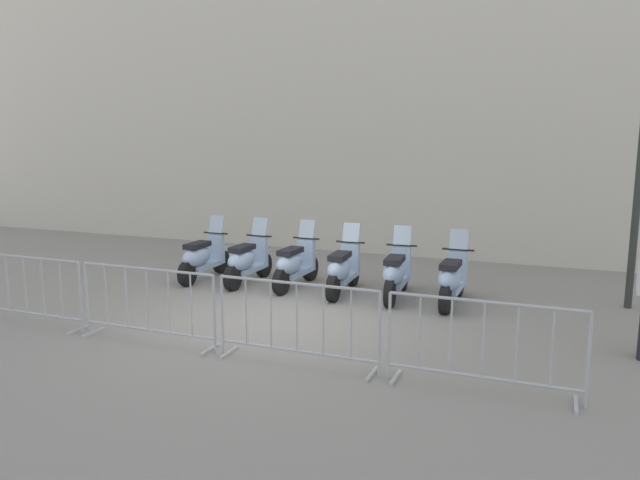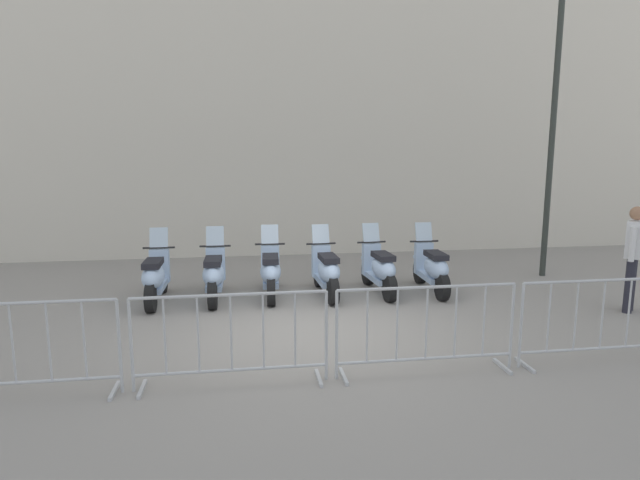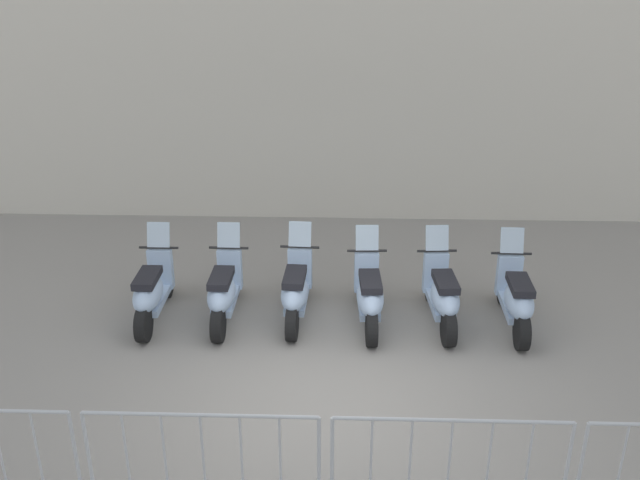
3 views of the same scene
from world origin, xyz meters
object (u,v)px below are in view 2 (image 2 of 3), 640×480
(motorcycle_4, at_px, (380,270))
(officer_near_row_end, at_px, (633,253))
(motorcycle_2, at_px, (271,272))
(barrier_segment_3, at_px, (602,322))
(motorcycle_1, at_px, (214,275))
(barrier_segment_2, at_px, (426,331))
(street_lamp, at_px, (555,96))
(barrier_segment_0, at_px, (13,352))
(motorcycle_5, at_px, (432,269))
(motorcycle_0, at_px, (155,277))
(motorcycle_3, at_px, (326,272))
(barrier_segment_1, at_px, (231,341))

(motorcycle_4, relative_size, officer_near_row_end, 1.00)
(motorcycle_2, height_order, barrier_segment_3, motorcycle_2)
(motorcycle_1, distance_m, barrier_segment_2, 4.37)
(barrier_segment_3, relative_size, street_lamp, 0.35)
(motorcycle_1, relative_size, motorcycle_4, 1.00)
(barrier_segment_0, bearing_deg, motorcycle_5, 23.53)
(barrier_segment_2, bearing_deg, barrier_segment_0, 173.07)
(motorcycle_2, relative_size, street_lamp, 0.28)
(officer_near_row_end, bearing_deg, barrier_segment_0, -174.82)
(motorcycle_0, distance_m, motorcycle_2, 1.98)
(motorcycle_1, height_order, street_lamp, street_lamp)
(motorcycle_1, xyz_separation_m, barrier_segment_3, (4.41, -4.07, 0.07))
(motorcycle_1, distance_m, motorcycle_3, 1.99)
(barrier_segment_3, bearing_deg, motorcycle_3, 122.79)
(motorcycle_4, bearing_deg, officer_near_row_end, -30.58)
(barrier_segment_1, distance_m, barrier_segment_2, 2.26)
(officer_near_row_end, bearing_deg, barrier_segment_2, -162.74)
(motorcycle_1, xyz_separation_m, motorcycle_5, (3.93, -0.53, 0.00))
(motorcycle_3, xyz_separation_m, motorcycle_4, (0.99, -0.09, 0.00))
(barrier_segment_1, bearing_deg, motorcycle_5, 36.78)
(motorcycle_1, distance_m, street_lamp, 7.54)
(barrier_segment_0, height_order, officer_near_row_end, officer_near_row_end)
(barrier_segment_3, bearing_deg, barrier_segment_2, 173.07)
(motorcycle_0, height_order, motorcycle_2, same)
(street_lamp, bearing_deg, officer_near_row_end, -97.25)
(motorcycle_5, bearing_deg, motorcycle_2, 170.73)
(barrier_segment_2, bearing_deg, motorcycle_3, 93.33)
(motorcycle_0, xyz_separation_m, officer_near_row_end, (7.48, -2.55, 0.53))
(street_lamp, bearing_deg, motorcycle_3, -175.97)
(officer_near_row_end, bearing_deg, motorcycle_3, 154.27)
(motorcycle_1, distance_m, barrier_segment_1, 3.52)
(motorcycle_0, xyz_separation_m, motorcycle_5, (4.92, -0.63, 0.00))
(barrier_segment_1, distance_m, street_lamp, 8.38)
(motorcycle_1, relative_size, barrier_segment_0, 0.80)
(motorcycle_0, bearing_deg, barrier_segment_1, -75.69)
(motorcycle_5, distance_m, barrier_segment_1, 4.99)
(street_lamp, bearing_deg, motorcycle_4, -173.60)
(motorcycle_4, bearing_deg, barrier_segment_1, -133.75)
(motorcycle_1, height_order, barrier_segment_3, motorcycle_1)
(motorcycle_3, height_order, barrier_segment_0, motorcycle_3)
(motorcycle_0, bearing_deg, officer_near_row_end, -18.79)
(motorcycle_2, distance_m, barrier_segment_2, 3.92)
(barrier_segment_2, bearing_deg, barrier_segment_3, -6.93)
(barrier_segment_1, xyz_separation_m, street_lamp, (6.88, 3.59, 3.15))
(street_lamp, bearing_deg, motorcycle_2, -178.78)
(motorcycle_3, relative_size, barrier_segment_1, 0.80)
(motorcycle_4, bearing_deg, motorcycle_0, 173.40)
(barrier_segment_1, bearing_deg, motorcycle_1, 88.95)
(motorcycle_0, relative_size, street_lamp, 0.28)
(motorcycle_0, bearing_deg, barrier_segment_0, -111.50)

